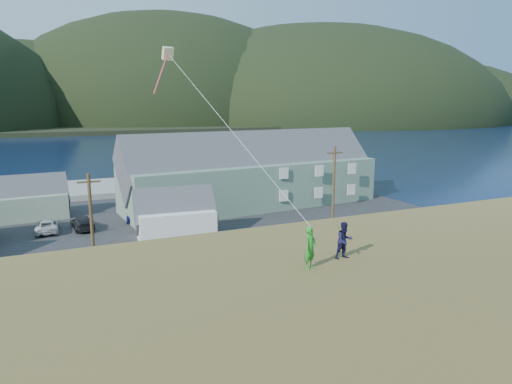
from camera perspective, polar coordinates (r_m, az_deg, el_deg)
ground at (r=35.74m, az=-11.47°, el=-10.97°), size 900.00×900.00×0.00m
grass_strip at (r=33.91m, az=-10.71°, el=-12.08°), size 110.00×8.00×0.10m
waterfront_lot at (r=51.67m, az=-15.63°, el=-4.20°), size 72.00×36.00×0.12m
wharf at (r=73.62m, az=-22.96°, el=0.10°), size 26.00×14.00×0.90m
far_shore at (r=362.77m, az=-23.14°, el=8.17°), size 900.00×320.00×2.00m
far_hills at (r=314.95m, az=-16.42°, el=8.49°), size 760.00×265.00×143.00m
lodge at (r=59.07m, az=-0.37°, el=2.54°), size 34.39×12.52×11.84m
shed_white at (r=45.74m, az=-10.09°, el=-2.91°), size 8.16×5.77×6.19m
shed_palegreen_far at (r=59.13m, az=-26.92°, el=-0.77°), size 9.67×5.95×6.25m
utility_poles at (r=35.23m, az=-17.35°, el=-3.49°), size 36.38×0.24×9.83m
parked_cars at (r=54.82m, az=-25.65°, el=-3.18°), size 27.92×13.45×1.56m
kite_flyer_green at (r=17.07m, az=6.78°, el=-6.92°), size 0.70×0.62×1.60m
kite_flyer_navy at (r=18.35m, az=11.00°, el=-5.96°), size 0.72×0.56×1.48m
kite_rig at (r=21.14m, az=-10.85°, el=16.04°), size 2.35×3.68×10.12m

